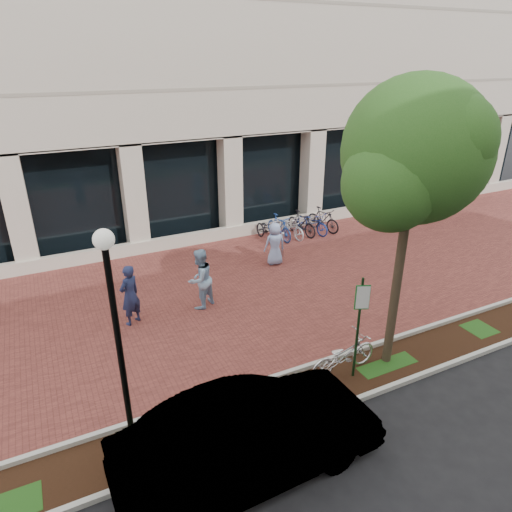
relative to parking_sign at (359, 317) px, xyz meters
name	(u,v)px	position (x,y,z in m)	size (l,w,h in m)	color
ground	(235,291)	(-0.85, 5.24, -1.68)	(120.00, 120.00, 0.00)	black
brick_plaza	(235,291)	(-0.85, 5.24, -1.67)	(40.00, 9.00, 0.01)	brown
planting_strip	(324,387)	(-0.85, -0.01, -1.67)	(40.00, 1.50, 0.01)	black
curb_plaza_side	(307,367)	(-0.85, 0.74, -1.62)	(40.00, 0.12, 0.12)	#B9BAAF
curb_street_side	(343,405)	(-0.85, -0.76, -1.62)	(40.00, 0.12, 0.12)	#B9BAAF
parking_sign	(359,317)	(0.00, 0.00, 0.00)	(0.34, 0.07, 2.67)	#133517
lamppost	(117,334)	(-5.26, 0.30, 0.90)	(0.36, 0.36, 4.59)	black
street_tree	(415,160)	(1.20, 0.17, 3.45)	(3.74, 3.12, 6.89)	#423726
locked_bicycle	(344,355)	(-0.14, 0.25, -1.18)	(0.66, 1.90, 1.00)	silver
pedestrian_left	(130,295)	(-4.28, 4.78, -0.76)	(0.67, 0.44, 1.83)	#1D254A
pedestrian_mid	(200,279)	(-2.17, 4.80, -0.73)	(0.92, 0.72, 1.90)	#8FB4D5
pedestrian_right	(275,244)	(1.36, 6.58, -0.87)	(0.79, 0.51, 1.61)	#8196C1
bollard	(282,244)	(1.93, 7.00, -1.16)	(0.12, 0.12, 1.03)	#B9B9BE
bike_rack_cluster	(296,225)	(3.52, 8.70, -1.18)	(3.58, 1.91, 1.06)	black
sedan_near_curb	(251,437)	(-3.41, -1.38, -0.86)	(1.73, 4.96, 1.63)	silver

